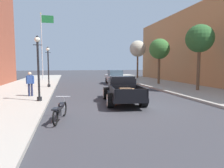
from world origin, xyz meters
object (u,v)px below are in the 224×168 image
at_px(flagpole, 43,39).
at_px(motorcycle_parked, 60,110).
at_px(street_tree_third, 138,49).
at_px(street_tree_second, 159,49).
at_px(street_lamp_far, 48,64).
at_px(street_tree_nearest, 200,39).
at_px(car_background_silver, 115,77).
at_px(pedestrian_sidewalk_left, 30,82).
at_px(street_lamp_near, 38,63).
at_px(hotrod_truck_black, 122,90).

bearing_deg(flagpole, motorcycle_parked, -82.55).
bearing_deg(street_tree_third, street_tree_second, -94.86).
xyz_separation_m(street_lamp_far, street_tree_nearest, (12.49, -5.27, 2.02)).
height_order(car_background_silver, pedestrian_sidewalk_left, pedestrian_sidewalk_left).
xyz_separation_m(car_background_silver, street_tree_third, (5.27, 6.60, 3.95)).
relative_size(car_background_silver, street_lamp_far, 1.14).
height_order(street_lamp_near, street_tree_nearest, street_tree_nearest).
relative_size(motorcycle_parked, pedestrian_sidewalk_left, 1.26).
distance_m(street_tree_nearest, street_tree_second, 5.97).
height_order(flagpole, street_tree_second, flagpole).
bearing_deg(hotrod_truck_black, car_background_silver, 78.51).
xyz_separation_m(motorcycle_parked, flagpole, (-2.74, 20.95, 5.33)).
height_order(car_background_silver, street_tree_second, street_tree_second).
distance_m(pedestrian_sidewalk_left, street_lamp_near, 2.56).
bearing_deg(street_tree_nearest, pedestrian_sidewalk_left, -178.80).
relative_size(pedestrian_sidewalk_left, flagpole, 0.18).
bearing_deg(car_background_silver, street_tree_third, 51.40).
bearing_deg(pedestrian_sidewalk_left, street_tree_nearest, 1.20).
distance_m(street_lamp_far, flagpole, 9.99).
xyz_separation_m(car_background_silver, street_lamp_near, (-7.22, -10.64, 1.62)).
height_order(street_lamp_far, street_tree_second, street_tree_second).
xyz_separation_m(pedestrian_sidewalk_left, street_tree_second, (12.55, 6.20, 2.91)).
height_order(pedestrian_sidewalk_left, street_tree_second, street_tree_second).
xyz_separation_m(street_lamp_far, street_tree_third, (12.57, 9.65, 2.33)).
bearing_deg(street_lamp_far, hotrod_truck_black, -58.76).
bearing_deg(motorcycle_parked, street_tree_nearest, 29.89).
height_order(hotrod_truck_black, flagpole, flagpole).
xyz_separation_m(hotrod_truck_black, street_lamp_far, (-5.00, 8.25, 1.63)).
height_order(car_background_silver, street_tree_third, street_tree_third).
bearing_deg(flagpole, street_tree_third, 1.43).
xyz_separation_m(motorcycle_parked, street_tree_nearest, (11.09, 6.37, 3.96)).
relative_size(car_background_silver, pedestrian_sidewalk_left, 2.66).
relative_size(street_tree_nearest, street_tree_third, 0.93).
distance_m(street_tree_second, street_tree_third, 9.06).
height_order(street_lamp_far, street_tree_third, street_tree_third).
distance_m(pedestrian_sidewalk_left, street_tree_nearest, 13.66).
bearing_deg(street_tree_second, flagpole, 146.63).
bearing_deg(hotrod_truck_black, flagpole, 109.86).
xyz_separation_m(car_background_silver, street_lamp_far, (-7.30, -3.06, 1.62)).
relative_size(car_background_silver, street_tree_second, 0.88).
distance_m(flagpole, street_tree_nearest, 20.14).
relative_size(street_lamp_near, flagpole, 0.42).
relative_size(hotrod_truck_black, car_background_silver, 1.15).
bearing_deg(street_lamp_far, street_lamp_near, -89.41).
bearing_deg(street_tree_nearest, car_background_silver, 121.97).
distance_m(street_lamp_near, street_lamp_far, 7.58).
height_order(motorcycle_parked, car_background_silver, car_background_silver).
relative_size(motorcycle_parked, street_lamp_far, 0.54).
xyz_separation_m(street_tree_second, street_tree_third, (0.77, 9.00, 0.72)).
xyz_separation_m(hotrod_truck_black, car_background_silver, (2.30, 11.30, 0.01)).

